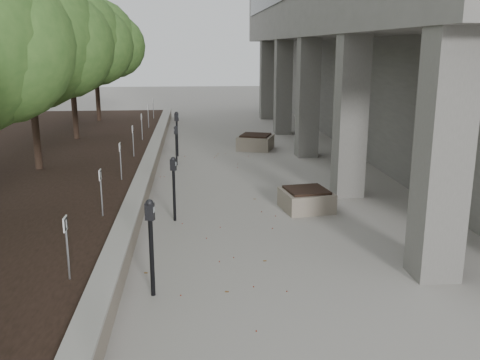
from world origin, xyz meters
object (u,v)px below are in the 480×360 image
crabapple_tree_5 (95,60)px  parking_meter_5 (177,134)px  parking_meter_2 (151,248)px  parking_meter_3 (174,189)px  parking_meter_4 (176,146)px  planter_front (306,199)px  crabapple_tree_3 (30,69)px  planter_back (255,142)px  crabapple_tree_4 (71,63)px

crabapple_tree_5 → parking_meter_5: (3.74, -6.63, -2.34)m
parking_meter_2 → parking_meter_3: parking_meter_2 is taller
parking_meter_2 → parking_meter_4: (0.12, 9.23, -0.13)m
crabapple_tree_5 → planter_front: size_ratio=5.05×
parking_meter_4 → parking_meter_5: bearing=69.4°
crabapple_tree_3 → parking_meter_4: size_ratio=4.27×
crabapple_tree_3 → crabapple_tree_5: (0.00, 10.00, 0.00)m
crabapple_tree_5 → parking_meter_2: 17.85m
crabapple_tree_5 → planter_back: size_ratio=4.54×
crabapple_tree_3 → parking_meter_2: (3.63, -7.32, -2.35)m
planter_back → parking_meter_3: bearing=-108.6°
parking_meter_2 → planter_back: size_ratio=1.28×
crabapple_tree_3 → planter_front: (6.89, -3.18, -2.87)m
parking_meter_4 → planter_front: (3.14, -5.10, -0.39)m
crabapple_tree_3 → parking_meter_3: bearing=-44.0°
parking_meter_2 → planter_front: (3.25, 4.13, -0.52)m
planter_front → parking_meter_2: bearing=-128.2°
crabapple_tree_4 → parking_meter_4: size_ratio=4.27×
parking_meter_2 → parking_meter_3: bearing=100.9°
planter_front → planter_back: planter_back is taller
crabapple_tree_4 → crabapple_tree_5: 5.00m
parking_meter_3 → parking_meter_4: bearing=112.2°
planter_back → parking_meter_2: bearing=-104.2°
parking_meter_2 → parking_meter_5: parking_meter_5 is taller
crabapple_tree_4 → planter_front: crabapple_tree_4 is taller
parking_meter_3 → planter_back: bearing=92.5°
parking_meter_4 → planter_back: size_ratio=1.06×
parking_meter_3 → planter_front: 3.11m
crabapple_tree_3 → parking_meter_2: size_ratio=3.55×
parking_meter_4 → crabapple_tree_3: bearing=-174.0°
crabapple_tree_5 → parking_meter_3: crabapple_tree_5 is taller
parking_meter_2 → parking_meter_5: size_ratio=0.99×
crabapple_tree_4 → crabapple_tree_3: bearing=-90.0°
parking_meter_3 → planter_front: parking_meter_3 is taller
parking_meter_5 → crabapple_tree_4: bearing=168.9°
crabapple_tree_3 → parking_meter_5: (3.74, 3.37, -2.34)m
crabapple_tree_4 → parking_meter_3: (3.86, -8.72, -2.41)m
crabapple_tree_3 → parking_meter_4: crabapple_tree_3 is taller
parking_meter_4 → planter_back: 3.79m
parking_meter_2 → crabapple_tree_5: bearing=116.3°
crabapple_tree_5 → planter_front: crabapple_tree_5 is taller
parking_meter_4 → crabapple_tree_4: bearing=119.5°
parking_meter_3 → parking_meter_4: 5.64m
parking_meter_5 → crabapple_tree_5: bearing=131.9°
parking_meter_5 → planter_front: size_ratio=1.44×
crabapple_tree_3 → crabapple_tree_4: size_ratio=1.00×
crabapple_tree_5 → parking_meter_5: size_ratio=3.50×
parking_meter_4 → parking_meter_5: parking_meter_5 is taller
crabapple_tree_4 → planter_front: bearing=-49.9°
crabapple_tree_4 → planter_front: (6.89, -8.18, -2.87)m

